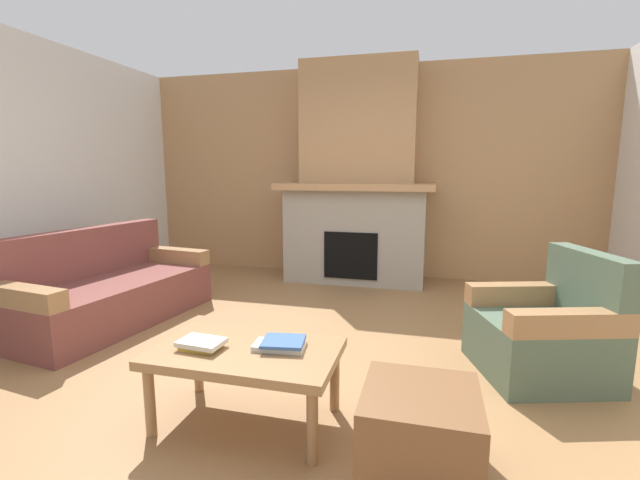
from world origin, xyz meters
name	(u,v)px	position (x,y,z in m)	size (l,w,h in m)	color
ground	(292,369)	(0.00, 0.00, 0.00)	(9.00, 9.00, 0.00)	olive
wall_back_wood_panel	(362,173)	(0.00, 3.00, 1.35)	(6.00, 0.12, 2.70)	tan
fireplace	(357,188)	(0.00, 2.62, 1.16)	(1.90, 0.82, 2.70)	gray
couch	(108,291)	(-1.94, 0.50, 0.29)	(1.06, 1.89, 0.85)	brown
armchair	(546,332)	(1.69, 0.37, 0.29)	(0.95, 0.95, 0.85)	#4C604C
coffee_table	(246,358)	(-0.04, -0.67, 0.38)	(1.00, 0.60, 0.43)	#997047
ottoman	(420,433)	(0.89, -0.85, 0.20)	(0.52, 0.52, 0.40)	brown
book_stack_near_edge	(202,343)	(-0.27, -0.72, 0.45)	(0.25, 0.22, 0.05)	gold
book_stack_center	(281,344)	(0.15, -0.62, 0.45)	(0.29, 0.23, 0.05)	beige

